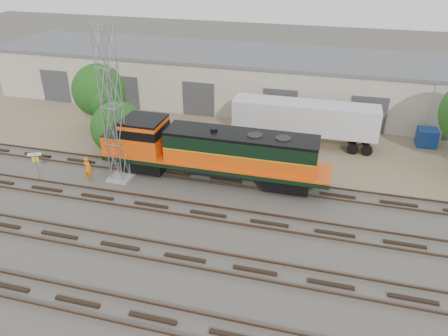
% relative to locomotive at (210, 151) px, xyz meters
% --- Properties ---
extents(ground, '(140.00, 140.00, 0.00)m').
position_rel_locomotive_xyz_m(ground, '(1.19, -6.00, -2.30)').
color(ground, '#47423A').
rests_on(ground, ground).
extents(dirt_strip, '(80.00, 16.00, 0.02)m').
position_rel_locomotive_xyz_m(dirt_strip, '(1.19, 9.00, -2.29)').
color(dirt_strip, '#726047').
rests_on(dirt_strip, ground).
extents(tracks, '(80.00, 20.40, 0.28)m').
position_rel_locomotive_xyz_m(tracks, '(1.19, -9.00, -2.22)').
color(tracks, black).
rests_on(tracks, ground).
extents(warehouse, '(58.40, 10.40, 5.30)m').
position_rel_locomotive_xyz_m(warehouse, '(1.23, 16.98, 0.35)').
color(warehouse, beige).
rests_on(warehouse, ground).
extents(locomotive, '(16.63, 2.92, 4.00)m').
position_rel_locomotive_xyz_m(locomotive, '(0.00, 0.00, 0.00)').
color(locomotive, black).
rests_on(locomotive, tracks).
extents(signal_tower, '(1.64, 1.64, 11.14)m').
position_rel_locomotive_xyz_m(signal_tower, '(-6.47, -1.64, 3.12)').
color(signal_tower, gray).
rests_on(signal_tower, ground).
extents(sign_post, '(0.87, 0.43, 2.29)m').
position_rel_locomotive_xyz_m(sign_post, '(-12.13, -3.44, -0.70)').
color(sign_post, gray).
rests_on(sign_post, ground).
extents(worker, '(0.75, 0.57, 1.88)m').
position_rel_locomotive_xyz_m(worker, '(-8.63, -2.41, -1.36)').
color(worker, orange).
rests_on(worker, ground).
extents(semi_trailer, '(12.07, 2.51, 3.71)m').
position_rel_locomotive_xyz_m(semi_trailer, '(6.17, 8.04, 0.03)').
color(semi_trailer, silver).
rests_on(semi_trailer, ground).
extents(dumpster_blue, '(1.63, 1.54, 1.50)m').
position_rel_locomotive_xyz_m(dumpster_blue, '(16.11, 10.39, -1.55)').
color(dumpster_blue, navy).
rests_on(dumpster_blue, ground).
extents(tree_west, '(4.92, 4.69, 6.13)m').
position_rel_locomotive_xyz_m(tree_west, '(-11.96, 6.13, 1.36)').
color(tree_west, '#382619').
rests_on(tree_west, ground).
extents(tree_mid, '(4.69, 4.46, 4.46)m').
position_rel_locomotive_xyz_m(tree_mid, '(-8.54, 2.68, -0.45)').
color(tree_mid, '#382619').
rests_on(tree_mid, ground).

